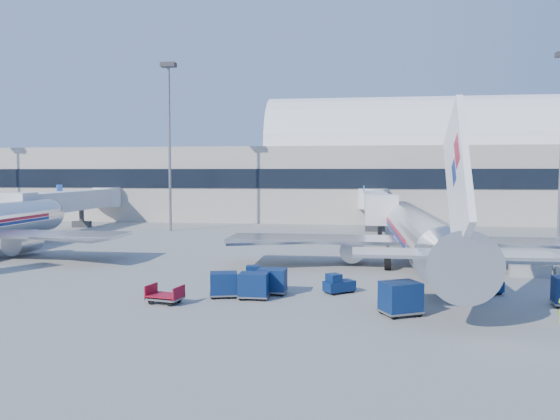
# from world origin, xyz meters

# --- Properties ---
(ground) EXTENTS (260.00, 260.00, 0.00)m
(ground) POSITION_xyz_m (0.00, 0.00, 0.00)
(ground) COLOR gray
(ground) RESTS_ON ground
(terminal) EXTENTS (170.00, 28.15, 21.00)m
(terminal) POSITION_xyz_m (-13.60, 55.96, 7.52)
(terminal) COLOR #B2AA9E
(terminal) RESTS_ON ground
(airliner_main) EXTENTS (32.00, 37.26, 12.07)m
(airliner_main) POSITION_xyz_m (10.00, 4.51, 2.93)
(airliner_main) COLOR silver
(airliner_main) RESTS_ON ground
(jetbridge_near) EXTENTS (4.40, 27.50, 6.25)m
(jetbridge_near) POSITION_xyz_m (7.60, 30.81, 3.93)
(jetbridge_near) COLOR silver
(jetbridge_near) RESTS_ON ground
(jetbridge_mid) EXTENTS (4.40, 27.50, 6.25)m
(jetbridge_mid) POSITION_xyz_m (-34.40, 30.81, 3.93)
(jetbridge_mid) COLOR silver
(jetbridge_mid) RESTS_ON ground
(mast_west) EXTENTS (2.00, 1.20, 22.60)m
(mast_west) POSITION_xyz_m (-20.00, 30.00, 14.79)
(mast_west) COLOR slate
(mast_west) RESTS_ON ground
(barrier_near) EXTENTS (3.00, 0.55, 0.90)m
(barrier_near) POSITION_xyz_m (18.00, 2.00, 0.45)
(barrier_near) COLOR #9E9E96
(barrier_near) RESTS_ON ground
(tug_lead) EXTENTS (2.24, 2.03, 1.33)m
(tug_lead) POSITION_xyz_m (3.59, -5.51, 0.60)
(tug_lead) COLOR #091D47
(tug_lead) RESTS_ON ground
(tug_right) EXTENTS (2.14, 2.40, 1.42)m
(tug_right) POSITION_xyz_m (13.29, -3.95, 0.65)
(tug_right) COLOR #091D47
(tug_right) RESTS_ON ground
(tug_left) EXTENTS (1.25, 2.20, 1.37)m
(tug_left) POSITION_xyz_m (-2.54, -3.23, 0.63)
(tug_left) COLOR #091D47
(tug_left) RESTS_ON ground
(cart_train_a) EXTENTS (1.97, 1.54, 1.68)m
(cart_train_a) POSITION_xyz_m (-0.69, -6.34, 0.89)
(cart_train_a) COLOR #091D47
(cart_train_a) RESTS_ON ground
(cart_train_b) EXTENTS (1.90, 1.46, 1.66)m
(cart_train_b) POSITION_xyz_m (-1.65, -7.88, 0.89)
(cart_train_b) COLOR #091D47
(cart_train_b) RESTS_ON ground
(cart_train_c) EXTENTS (2.10, 1.79, 1.60)m
(cart_train_c) POSITION_xyz_m (-3.65, -7.64, 0.85)
(cart_train_c) COLOR #091D47
(cart_train_c) RESTS_ON ground
(cart_solo_near) EXTENTS (2.65, 2.43, 1.89)m
(cart_solo_near) POSITION_xyz_m (7.19, -10.70, 1.01)
(cart_solo_near) COLOR #091D47
(cart_solo_near) RESTS_ON ground
(cart_open_red) EXTENTS (2.31, 1.84, 0.55)m
(cart_open_red) POSITION_xyz_m (-6.80, -9.72, 0.39)
(cart_open_red) COLOR slate
(cart_open_red) RESTS_ON ground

